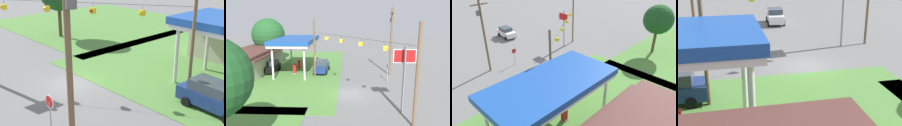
{
  "view_description": "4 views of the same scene",
  "coord_description": "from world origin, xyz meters",
  "views": [
    {
      "loc": [
        18.78,
        -12.9,
        9.84
      ],
      "look_at": [
        4.08,
        0.44,
        2.74
      ],
      "focal_mm": 50.0,
      "sensor_mm": 36.0,
      "label": 1
    },
    {
      "loc": [
        -23.44,
        0.29,
        8.54
      ],
      "look_at": [
        4.86,
        1.51,
        2.54
      ],
      "focal_mm": 35.0,
      "sensor_mm": 36.0,
      "label": 2
    },
    {
      "loc": [
        20.5,
        19.7,
        14.96
      ],
      "look_at": [
        4.15,
        3.88,
        3.09
      ],
      "focal_mm": 35.0,
      "sensor_mm": 36.0,
      "label": 3
    },
    {
      "loc": [
        6.2,
        22.08,
        8.53
      ],
      "look_at": [
        1.96,
        2.92,
        1.47
      ],
      "focal_mm": 50.0,
      "sensor_mm": 36.0,
      "label": 4
    }
  ],
  "objects": [
    {
      "name": "ground_plane",
      "position": [
        0.0,
        0.0,
        0.0
      ],
      "size": [
        160.0,
        160.0,
        0.0
      ],
      "primitive_type": "plane",
      "color": "slate"
    },
    {
      "name": "grass_verge_station_corner",
      "position": [
        12.27,
        15.32,
        0.02
      ],
      "size": [
        36.0,
        28.0,
        0.04
      ],
      "primitive_type": "cube",
      "color": "#4C7F38",
      "rests_on": "ground"
    },
    {
      "name": "gas_station_canopy",
      "position": [
        10.27,
        8.3,
        4.83
      ],
      "size": [
        11.45,
        5.77,
        5.33
      ],
      "color": "silver",
      "rests_on": "ground"
    },
    {
      "name": "gas_station_store",
      "position": [
        9.47,
        15.3,
        1.75
      ],
      "size": [
        15.41,
        6.36,
        3.47
      ],
      "color": "#B2A893",
      "rests_on": "ground"
    },
    {
      "name": "fuel_pump_near",
      "position": [
        8.67,
        8.3,
        0.72
      ],
      "size": [
        0.71,
        0.56,
        1.51
      ],
      "color": "gray",
      "rests_on": "ground"
    },
    {
      "name": "fuel_pump_far",
      "position": [
        11.87,
        8.3,
        0.72
      ],
      "size": [
        0.71,
        0.56,
        1.51
      ],
      "color": "gray",
      "rests_on": "ground"
    },
    {
      "name": "car_at_pumps_front",
      "position": [
        9.69,
        4.29,
        1.0
      ],
      "size": [
        5.01,
        2.27,
        1.95
      ],
      "rotation": [
        0.0,
        0.0,
        -0.04
      ],
      "color": "navy",
      "rests_on": "ground"
    },
    {
      "name": "car_at_pumps_rear",
      "position": [
        9.39,
        12.3,
        0.94
      ],
      "size": [
        4.32,
        2.33,
        1.82
      ],
      "rotation": [
        0.0,
        0.0,
        3.07
      ],
      "color": "black",
      "rests_on": "ground"
    },
    {
      "name": "stop_sign_roadside",
      "position": [
        5.12,
        -5.13,
        1.81
      ],
      "size": [
        0.8,
        0.08,
        2.5
      ],
      "rotation": [
        0.0,
        0.0,
        3.14
      ],
      "color": "#99999E",
      "rests_on": "ground"
    },
    {
      "name": "stop_sign_overhead",
      "position": [
        -4.62,
        -4.7,
        4.33
      ],
      "size": [
        0.22,
        1.97,
        6.11
      ],
      "color": "gray",
      "rests_on": "ground"
    },
    {
      "name": "utility_pole_main",
      "position": [
        8.63,
        -6.06,
        5.53
      ],
      "size": [
        2.2,
        0.44,
        9.89
      ],
      "color": "brown",
      "rests_on": "ground"
    },
    {
      "name": "signal_span_gantry",
      "position": [
        -0.0,
        -0.01,
        4.5
      ],
      "size": [
        14.8,
        10.24,
        8.23
      ],
      "color": "brown",
      "rests_on": "ground"
    },
    {
      "name": "tree_far_back",
      "position": [
        17.71,
        15.37,
        5.24
      ],
      "size": [
        6.13,
        6.13,
        8.31
      ],
      "color": "#4C3828",
      "rests_on": "ground"
    }
  ]
}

